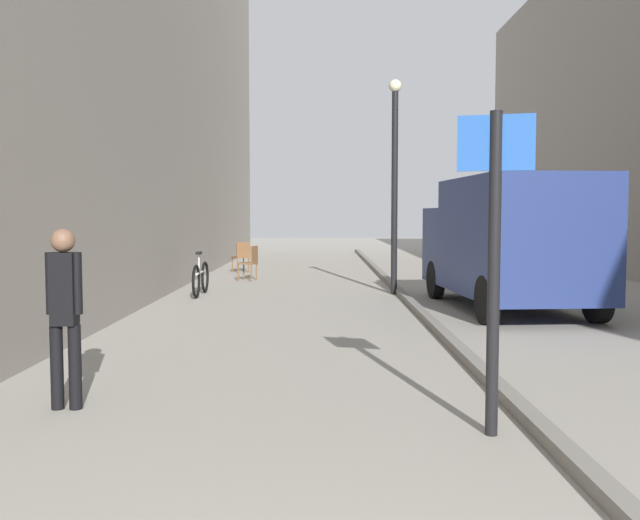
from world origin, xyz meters
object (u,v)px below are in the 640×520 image
pedestrian_main_foreground (64,306)px  bicycle_leaning (200,278)px  delivery_van (507,240)px  lamp_post (394,172)px  cafe_chair_near_window (250,261)px  street_sign_post (494,245)px  cafe_chair_by_doorway (241,255)px

pedestrian_main_foreground → bicycle_leaning: pedestrian_main_foreground is taller
delivery_van → lamp_post: (-1.86, 2.51, 1.41)m
pedestrian_main_foreground → delivery_van: (5.85, 6.66, 0.35)m
cafe_chair_near_window → street_sign_post: bearing=-149.2°
lamp_post → cafe_chair_by_doorway: 7.41m
pedestrian_main_foreground → lamp_post: size_ratio=0.35×
bicycle_leaning → pedestrian_main_foreground: bearing=-87.3°
lamp_post → bicycle_leaning: (-4.30, -0.26, -2.34)m
street_sign_post → lamp_post: bearing=-76.6°
street_sign_post → cafe_chair_by_doorway: size_ratio=2.77×
street_sign_post → cafe_chair_by_doorway: bearing=-61.4°
delivery_van → lamp_post: lamp_post is taller
bicycle_leaning → cafe_chair_by_doorway: bearing=88.7°
delivery_van → bicycle_leaning: size_ratio=2.94×
cafe_chair_by_doorway → pedestrian_main_foreground: bearing=-121.0°
lamp_post → bicycle_leaning: lamp_post is taller
street_sign_post → cafe_chair_by_doorway: street_sign_post is taller
street_sign_post → lamp_post: 9.98m
street_sign_post → delivery_van: bearing=-91.1°
pedestrian_main_foreground → bicycle_leaning: bearing=91.5°
delivery_van → street_sign_post: 7.71m
pedestrian_main_foreground → street_sign_post: street_sign_post is taller
pedestrian_main_foreground → cafe_chair_by_doorway: pedestrian_main_foreground is taller
pedestrian_main_foreground → cafe_chair_by_doorway: (-0.09, 14.96, -0.41)m
bicycle_leaning → street_sign_post: bearing=-66.6°
lamp_post → cafe_chair_by_doorway: bearing=125.1°
delivery_van → lamp_post: bearing=122.4°
lamp_post → cafe_chair_near_window: 5.22m
pedestrian_main_foreground → street_sign_post: (3.72, -0.74, 0.59)m
pedestrian_main_foreground → cafe_chair_by_doorway: 14.97m
delivery_van → bicycle_leaning: delivery_van is taller
pedestrian_main_foreground → bicycle_leaning: (-0.31, 8.91, -0.58)m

